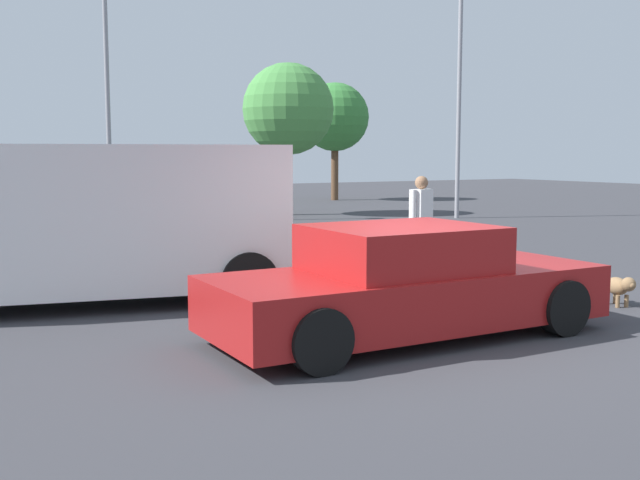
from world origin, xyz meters
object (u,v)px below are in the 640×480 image
Objects in this scene: dog at (619,286)px; pedestrian at (421,215)px; van_white at (88,219)px; light_post_mid at (106,61)px; sedan_foreground at (406,286)px; light_post_far at (460,55)px.

dog is 0.38× the size of pedestrian.
van_white is 0.78× the size of light_post_mid.
pedestrian is at bearing 51.55° from sedan_foreground.
sedan_foreground reaches higher than dog.
sedan_foreground is 3.54m from dog.
light_post_mid is (3.44, 12.37, 3.58)m from van_white.
light_post_far is (7.85, 8.45, 4.13)m from pedestrian.
van_white is 13.33m from light_post_mid.
van_white is at bearing 69.08° from pedestrian.
van_white is (-6.17, 3.74, 0.90)m from dog.
light_post_far reaches higher than dog.
sedan_foreground is 0.59× the size of light_post_far.
pedestrian is at bearing -154.67° from dog.
light_post_far is at bearing 44.23° from van_white.
light_post_mid is 0.92× the size of light_post_far.
van_white is at bearing -147.99° from light_post_far.
light_post_mid is at bearing -10.68° from pedestrian.
sedan_foreground is 2.74× the size of pedestrian.
van_white is at bearing -105.55° from light_post_mid.
light_post_far reaches higher than pedestrian.
dog is 16.94m from light_post_mid.
pedestrian is (-0.52, 3.72, 0.72)m from dog.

